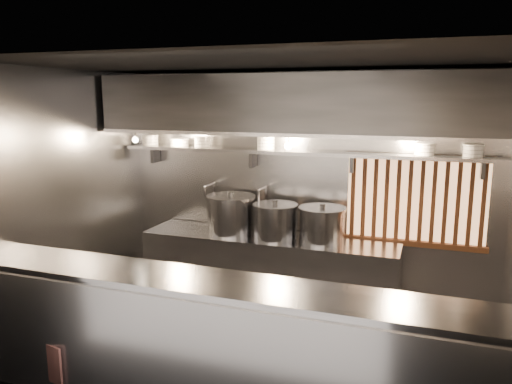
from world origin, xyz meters
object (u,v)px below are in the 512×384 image
Objects in this scene: heat_lamp at (134,135)px; pendant_bulb at (288,146)px; stock_pot_left at (231,214)px; stock_pot_right at (322,224)px; stock_pot_mid at (275,221)px.

pendant_bulb is at bearing 11.00° from heat_lamp.
heat_lamp is at bearing -166.08° from stock_pot_left.
pendant_bulb is at bearing 169.38° from stock_pot_right.
stock_pot_left is at bearing -173.88° from pendant_bulb.
stock_pot_left is 0.85× the size of stock_pot_mid.
pendant_bulb is 0.31× the size of stock_pot_left.
heat_lamp reaches higher than stock_pot_right.
stock_pot_right is (0.54, 0.04, -0.00)m from stock_pot_mid.
stock_pot_left is 1.11m from stock_pot_right.
pendant_bulb reaches higher than stock_pot_right.
stock_pot_left is 0.88× the size of stock_pot_right.
pendant_bulb is at bearing 6.12° from stock_pot_left.
stock_pot_mid reaches higher than stock_pot_right.
stock_pot_right is at bearing 6.91° from heat_lamp.
stock_pot_mid is at bearing 7.77° from heat_lamp.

